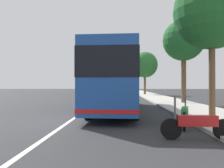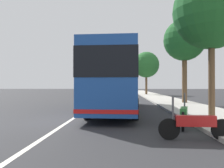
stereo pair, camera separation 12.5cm
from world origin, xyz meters
name	(u,v)px [view 1 (the left image)]	position (x,y,z in m)	size (l,w,h in m)	color
ground_plane	(71,120)	(0.00, 0.00, 0.00)	(220.00, 220.00, 0.00)	#2D2D30
sidewalk_curb	(174,103)	(10.00, -6.89, 0.07)	(110.00, 3.60, 0.14)	#B2ADA3
lane_divider_line	(95,104)	(10.00, 0.00, 0.00)	(110.00, 0.16, 0.01)	silver
coach_bus	(117,79)	(4.08, -2.04, 2.03)	(12.11, 3.06, 3.52)	#1E4C9E
motorcycle_far_end	(197,124)	(-3.78, -4.46, 0.46)	(0.28, 2.12, 1.26)	black
motorcycle_by_tree	(185,115)	(-1.66, -4.69, 0.48)	(2.18, 0.72, 1.29)	black
car_ahead_same_lane	(98,91)	(27.94, 1.59, 0.72)	(4.67, 2.00, 1.53)	navy
car_behind_bus	(121,90)	(42.75, -2.20, 0.69)	(4.05, 2.02, 1.43)	#2D7238
car_oncoming	(119,90)	(36.20, -1.93, 0.73)	(4.69, 2.06, 1.57)	red
car_side_street	(103,90)	(40.50, 1.69, 0.75)	(4.11, 1.97, 1.58)	black
roadside_tree_near_camera	(212,12)	(-0.33, -6.20, 4.79)	(3.29, 3.29, 6.46)	brown
roadside_tree_mid_block	(184,41)	(9.87, -7.67, 5.47)	(3.58, 3.58, 7.32)	brown
roadside_tree_far_block	(145,65)	(29.78, -6.34, 5.16)	(4.39, 4.39, 7.38)	brown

